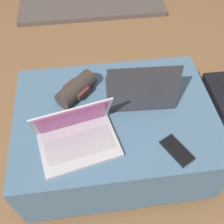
{
  "coord_description": "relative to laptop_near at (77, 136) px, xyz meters",
  "views": [
    {
      "loc": [
        -0.12,
        -0.77,
        1.41
      ],
      "look_at": [
        -0.02,
        -0.06,
        0.49
      ],
      "focal_mm": 42.0,
      "sensor_mm": 36.0,
      "label": 1
    }
  ],
  "objects": [
    {
      "name": "cell_phone",
      "position": [
        0.42,
        -0.1,
        -0.04
      ],
      "size": [
        0.13,
        0.17,
        0.01
      ],
      "rotation": [
        0.0,
        0.0,
        3.62
      ],
      "color": "black",
      "rests_on": "ottoman"
    },
    {
      "name": "backpack",
      "position": [
        0.81,
        0.22,
        -0.27
      ],
      "size": [
        0.21,
        0.3,
        0.46
      ],
      "rotation": [
        0.0,
        0.0,
        1.56
      ],
      "color": "black",
      "rests_on": "ground_plane"
    },
    {
      "name": "fireplace_hearth",
      "position": [
        0.19,
        1.79,
        -0.44
      ],
      "size": [
        1.4,
        0.5,
        0.04
      ],
      "color": "#564C47",
      "rests_on": "ground_plane"
    },
    {
      "name": "ottoman",
      "position": [
        0.19,
        0.14,
        -0.25
      ],
      "size": [
        0.98,
        0.71,
        0.41
      ],
      "color": "#2A3D4E",
      "rests_on": "ground_plane"
    },
    {
      "name": "ground_plane",
      "position": [
        0.19,
        0.14,
        -0.46
      ],
      "size": [
        14.0,
        14.0,
        0.0
      ],
      "primitive_type": "plane",
      "color": "olive"
    },
    {
      "name": "laptop_far",
      "position": [
        0.32,
        0.22,
        0.0
      ],
      "size": [
        0.34,
        0.25,
        0.24
      ],
      "rotation": [
        0.0,
        0.0,
        3.09
      ],
      "color": "#333338",
      "rests_on": "ottoman"
    },
    {
      "name": "laptop_near",
      "position": [
        0.0,
        0.0,
        0.0
      ],
      "size": [
        0.37,
        0.29,
        0.23
      ],
      "rotation": [
        0.0,
        0.0,
        0.21
      ],
      "color": "silver",
      "rests_on": "ottoman"
    },
    {
      "name": "wrist_brace",
      "position": [
        0.01,
        0.28,
        -0.0
      ],
      "size": [
        0.21,
        0.22,
        0.09
      ],
      "rotation": [
        0.0,
        0.0,
        0.8
      ],
      "color": "#3D332D",
      "rests_on": "ottoman"
    }
  ]
}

